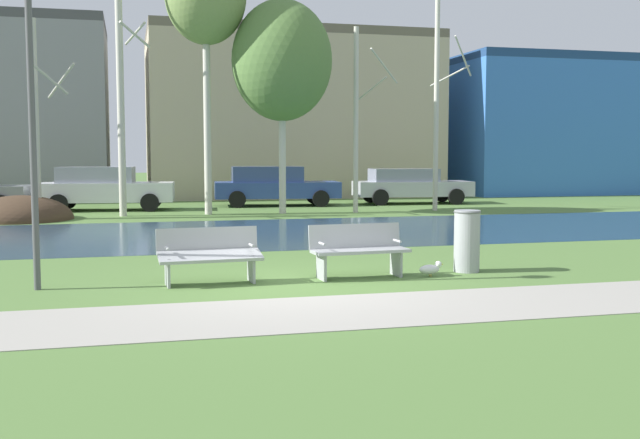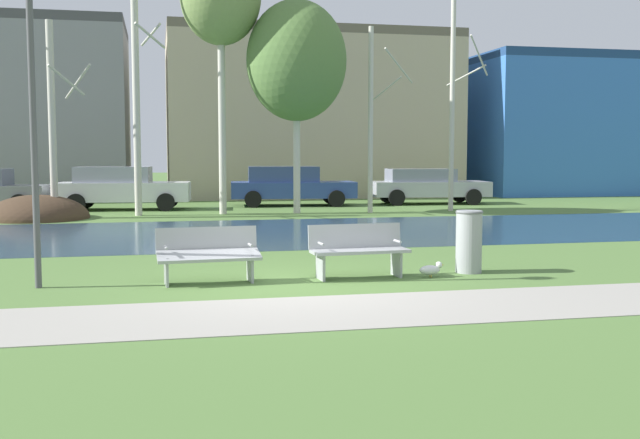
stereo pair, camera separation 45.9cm
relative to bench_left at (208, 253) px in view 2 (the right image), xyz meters
The scene contains 19 objects.
ground_plane 9.50m from the bench_left, 82.58° to the left, with size 120.00×120.00×0.00m, color #517538.
paved_path_strip 2.83m from the bench_left, 63.95° to the right, with size 60.00×2.08×0.01m, color #9E998E.
river_band 7.40m from the bench_left, 80.45° to the left, with size 80.00×7.40×0.01m, color #284256.
soil_mound 13.66m from the bench_left, 109.12° to the left, with size 3.18×3.55×1.50m, color #423021.
bench_left is the anchor object (origin of this frame).
bench_right 2.44m from the bench_left, ahead, with size 1.63×0.66×0.87m.
trash_bin 4.43m from the bench_left, ahead, with size 0.47×0.47×1.06m.
seagull 3.64m from the bench_left, ahead, with size 0.43×0.16×0.26m.
streetlamp 3.94m from the bench_left, behind, with size 0.32×0.32×5.18m.
birch_left 13.57m from the bench_left, 106.95° to the left, with size 1.33×2.20×6.10m.
birch_center_left 14.08m from the bench_left, 95.89° to the left, with size 1.08×1.79×9.18m.
birch_center_right 14.61m from the bench_left, 73.82° to the left, with size 3.36×3.36×7.15m.
birch_right 14.76m from the bench_left, 63.72° to the left, with size 1.55×2.51×6.31m.
birch_far_right 16.64m from the bench_left, 54.45° to the left, with size 1.34×2.43×8.17m.
parked_sedan_second_white 16.24m from the bench_left, 97.26° to the left, with size 4.79×2.28×1.56m.
parked_hatch_third_blue 17.48m from the bench_left, 75.89° to the left, with size 4.95×2.42×1.53m.
parked_wagon_fourth_silver 19.46m from the bench_left, 59.69° to the left, with size 4.82×2.39×1.42m.
building_beige_block 25.58m from the bench_left, 75.30° to the left, with size 13.42×7.93×7.71m.
building_blue_store 33.55m from the bench_left, 47.61° to the left, with size 15.83×9.74×6.85m.
Camera 2 is at (-1.97, -11.17, 2.04)m, focal length 42.08 mm.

